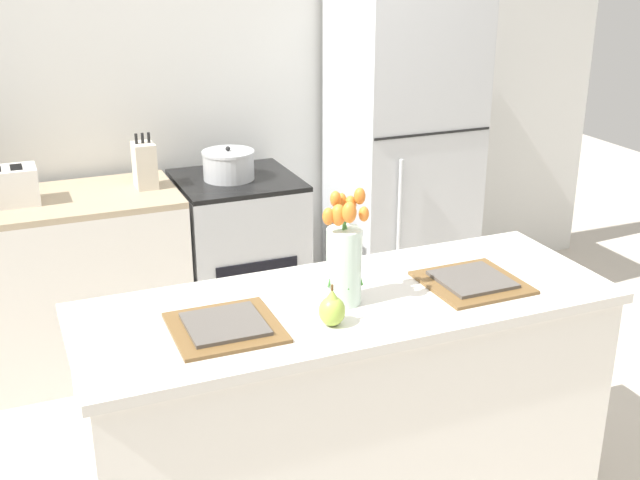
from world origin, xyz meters
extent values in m
cube|color=silver|center=(0.00, 2.00, 1.35)|extent=(5.20, 0.08, 2.70)
cube|color=silver|center=(0.00, 0.00, 0.44)|extent=(1.76, 0.62, 0.88)
cube|color=beige|center=(0.00, 0.00, 0.90)|extent=(1.80, 0.66, 0.03)
cube|color=silver|center=(-1.06, 1.60, 0.43)|extent=(1.68, 0.60, 0.86)
cube|color=#B2B5B7|center=(0.10, 1.60, 0.43)|extent=(0.60, 0.60, 0.87)
cube|color=black|center=(0.10, 1.60, 0.88)|extent=(0.60, 0.60, 0.02)
cube|color=black|center=(0.10, 1.30, 0.40)|extent=(0.42, 0.01, 0.28)
cube|color=#B7BABC|center=(1.05, 1.60, 0.89)|extent=(0.68, 0.64, 1.78)
cube|color=black|center=(1.05, 1.28, 1.10)|extent=(0.67, 0.01, 0.01)
cylinder|color=#B2B5B7|center=(0.86, 1.26, 0.61)|extent=(0.02, 0.02, 0.77)
cylinder|color=silver|center=(-0.03, -0.02, 1.05)|extent=(0.12, 0.12, 0.25)
cylinder|color=#4C9342|center=(-0.01, -0.01, 1.12)|extent=(0.08, 0.02, 0.27)
ellipsoid|color=orange|center=(0.03, -0.01, 1.27)|extent=(0.04, 0.04, 0.06)
cylinder|color=#4C9342|center=(-0.02, -0.01, 1.10)|extent=(0.05, 0.05, 0.24)
ellipsoid|color=orange|center=(0.01, 0.02, 1.24)|extent=(0.04, 0.04, 0.06)
cylinder|color=#4C9342|center=(-0.02, 0.01, 1.11)|extent=(0.02, 0.05, 0.25)
ellipsoid|color=orange|center=(-0.02, 0.03, 1.25)|extent=(0.03, 0.03, 0.05)
cylinder|color=#4C9342|center=(-0.03, -0.01, 1.12)|extent=(0.03, 0.04, 0.27)
ellipsoid|color=orange|center=(-0.05, 0.01, 1.27)|extent=(0.03, 0.03, 0.05)
cylinder|color=#4C9342|center=(-0.05, -0.02, 1.10)|extent=(0.08, 0.02, 0.22)
ellipsoid|color=orange|center=(-0.09, -0.03, 1.23)|extent=(0.04, 0.04, 0.06)
cylinder|color=#4C9342|center=(-0.04, -0.03, 1.10)|extent=(0.04, 0.03, 0.23)
ellipsoid|color=orange|center=(-0.06, -0.04, 1.23)|extent=(0.05, 0.05, 0.07)
cylinder|color=#4C9342|center=(-0.03, -0.04, 1.11)|extent=(0.02, 0.08, 0.24)
ellipsoid|color=orange|center=(-0.04, -0.07, 1.25)|extent=(0.05, 0.05, 0.07)
cylinder|color=#4C9342|center=(-0.01, -0.03, 1.10)|extent=(0.06, 0.05, 0.23)
ellipsoid|color=orange|center=(0.02, -0.06, 1.23)|extent=(0.03, 0.03, 0.05)
ellipsoid|color=#9EBC47|center=(-0.13, -0.15, 0.97)|extent=(0.08, 0.08, 0.09)
cone|color=#9EBC47|center=(-0.13, -0.15, 1.02)|extent=(0.05, 0.05, 0.04)
cylinder|color=brown|center=(-0.13, -0.15, 1.05)|extent=(0.01, 0.01, 0.02)
cube|color=brown|center=(-0.44, -0.06, 0.93)|extent=(0.33, 0.33, 0.01)
cube|color=#514C47|center=(-0.44, -0.06, 0.94)|extent=(0.24, 0.24, 0.01)
cube|color=brown|center=(0.44, -0.06, 0.93)|extent=(0.33, 0.33, 0.01)
cube|color=#514C47|center=(0.44, -0.06, 0.94)|extent=(0.24, 0.24, 0.01)
cube|color=silver|center=(-0.98, 1.59, 0.98)|extent=(0.26, 0.18, 0.17)
cube|color=black|center=(-0.94, 1.59, 1.06)|extent=(0.05, 0.11, 0.01)
cylinder|color=#B2B5B7|center=(0.06, 1.60, 0.96)|extent=(0.26, 0.26, 0.13)
cylinder|color=#B2B5B7|center=(0.06, 1.60, 1.03)|extent=(0.26, 0.26, 0.01)
sphere|color=black|center=(0.06, 1.60, 1.05)|extent=(0.02, 0.02, 0.02)
cube|color=beige|center=(-0.35, 1.62, 1.00)|extent=(0.10, 0.14, 0.22)
cylinder|color=black|center=(-0.38, 1.62, 1.14)|extent=(0.01, 0.01, 0.05)
cylinder|color=black|center=(-0.35, 1.62, 1.14)|extent=(0.01, 0.01, 0.05)
cylinder|color=black|center=(-0.32, 1.62, 1.14)|extent=(0.01, 0.01, 0.05)
camera|label=1|loc=(-1.01, -2.18, 2.04)|focal=45.00mm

